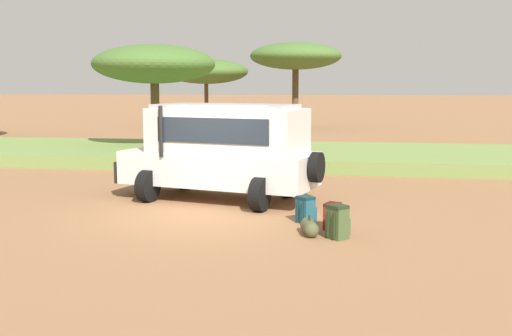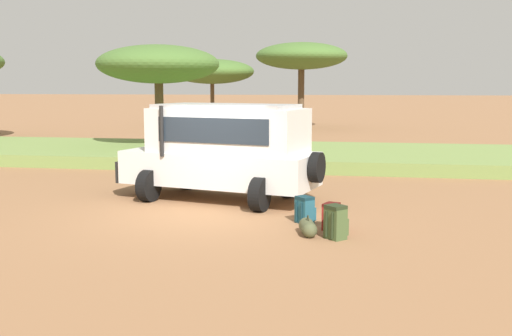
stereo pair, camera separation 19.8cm
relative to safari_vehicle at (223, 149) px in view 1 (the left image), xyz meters
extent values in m
plane|color=#936642|center=(-0.03, -1.93, -1.29)|extent=(320.00, 320.00, 0.00)
cube|color=olive|center=(-0.03, 8.10, -1.07)|extent=(120.00, 7.00, 0.44)
cube|color=silver|center=(-0.11, 0.03, -0.47)|extent=(5.21, 3.00, 0.84)
cube|color=silver|center=(0.14, -0.03, 0.50)|extent=(4.13, 2.63, 1.10)
cube|color=#232D38|center=(-1.34, 0.33, 0.45)|extent=(0.42, 1.53, 0.77)
cube|color=#232D38|center=(-0.07, -0.91, 0.55)|extent=(2.87, 0.73, 0.60)
cube|color=#232D38|center=(0.35, 0.84, 0.55)|extent=(2.87, 0.73, 0.60)
cube|color=#B7B7B7|center=(0.09, -0.02, 1.10)|extent=(3.74, 2.47, 0.10)
cube|color=black|center=(-2.60, 0.63, -0.64)|extent=(0.53, 1.61, 0.56)
cylinder|color=black|center=(-1.40, -0.66, 0.50)|extent=(0.10, 0.10, 1.25)
cylinder|color=black|center=(-1.81, -0.56, -0.89)|extent=(0.46, 0.84, 0.80)
cylinder|color=black|center=(-1.35, 1.32, -0.89)|extent=(0.46, 0.84, 0.80)
cylinder|color=black|center=(1.14, -1.27, -0.89)|extent=(0.46, 0.84, 0.80)
cylinder|color=black|center=(1.60, 0.61, -0.89)|extent=(0.46, 0.84, 0.80)
cylinder|color=black|center=(2.41, -0.58, -0.32)|extent=(0.39, 0.77, 0.74)
cube|color=#42562D|center=(2.98, -3.49, -1.00)|extent=(0.46, 0.46, 0.59)
cube|color=#42562D|center=(3.11, -3.36, -1.07)|extent=(0.25, 0.25, 0.32)
cube|color=#242F19|center=(2.98, -3.49, -0.67)|extent=(0.46, 0.46, 0.07)
cylinder|color=#242F19|center=(2.80, -3.55, -1.00)|extent=(0.04, 0.04, 0.50)
cylinder|color=#242F19|center=(2.92, -3.66, -1.00)|extent=(0.04, 0.04, 0.50)
cube|color=#235B6B|center=(2.28, -2.27, -1.04)|extent=(0.44, 0.45, 0.51)
cube|color=#235B6B|center=(2.40, -2.16, -1.10)|extent=(0.25, 0.25, 0.28)
cube|color=#13323A|center=(2.28, -2.27, -0.75)|extent=(0.44, 0.44, 0.07)
cylinder|color=#13323A|center=(2.11, -2.32, -1.04)|extent=(0.04, 0.04, 0.43)
cylinder|color=#13323A|center=(2.23, -2.44, -1.04)|extent=(0.04, 0.04, 0.43)
cube|color=maroon|center=(2.86, -2.76, -1.05)|extent=(0.37, 0.44, 0.48)
cube|color=maroon|center=(3.02, -2.82, -1.11)|extent=(0.17, 0.29, 0.26)
cube|color=#4D100E|center=(2.86, -2.76, -0.78)|extent=(0.37, 0.43, 0.07)
cylinder|color=#4D100E|center=(2.75, -2.63, -1.05)|extent=(0.04, 0.04, 0.41)
cylinder|color=#4D100E|center=(2.69, -2.79, -1.05)|extent=(0.04, 0.04, 0.41)
cylinder|color=#4C5133|center=(2.43, -3.27, -1.15)|extent=(0.40, 0.53, 0.30)
sphere|color=#4C5133|center=(2.38, -3.05, -1.15)|extent=(0.29, 0.29, 0.29)
sphere|color=#4C5133|center=(2.49, -3.50, -1.15)|extent=(0.29, 0.29, 0.29)
torus|color=#2D301E|center=(2.43, -3.27, -0.98)|extent=(0.06, 0.16, 0.16)
cylinder|color=brown|center=(-7.14, 27.68, 0.26)|extent=(0.29, 0.29, 3.11)
ellipsoid|color=#476B2D|center=(-7.14, 27.68, 2.57)|extent=(6.08, 5.29, 1.77)
cylinder|color=brown|center=(-4.83, 9.19, 0.25)|extent=(0.36, 0.36, 3.09)
ellipsoid|color=#476B2D|center=(-4.83, 9.19, 2.46)|extent=(5.01, 5.21, 1.58)
cylinder|color=brown|center=(-0.50, 25.56, 0.73)|extent=(0.43, 0.43, 4.05)
ellipsoid|color=#476B2D|center=(-0.50, 25.56, 3.52)|extent=(6.08, 5.92, 1.78)
camera|label=1|loc=(3.18, -14.76, 1.63)|focal=42.00mm
camera|label=2|loc=(3.37, -14.73, 1.63)|focal=42.00mm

